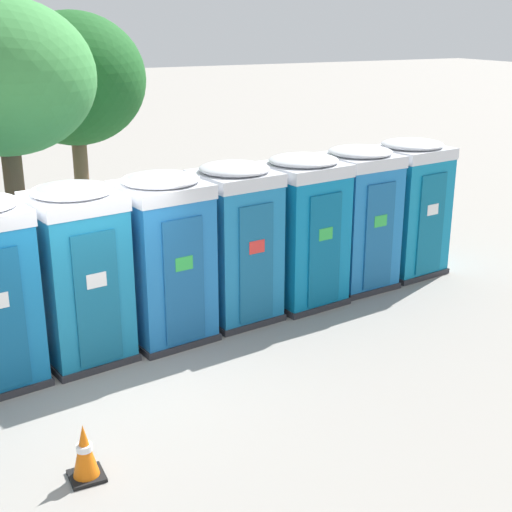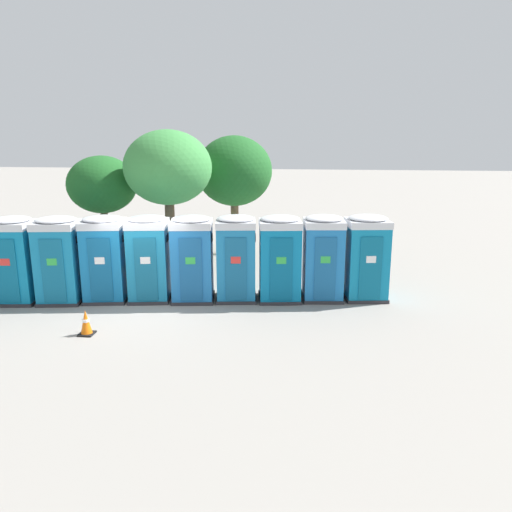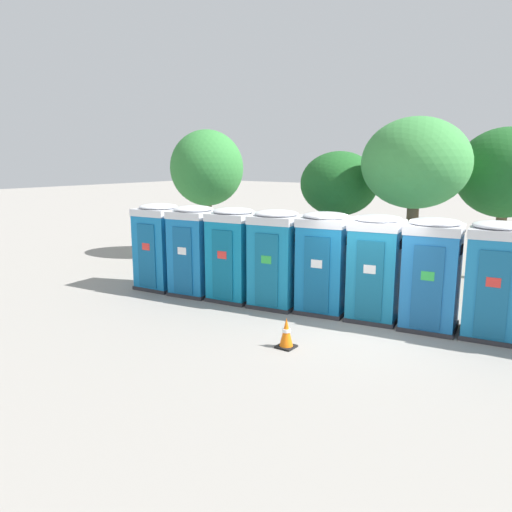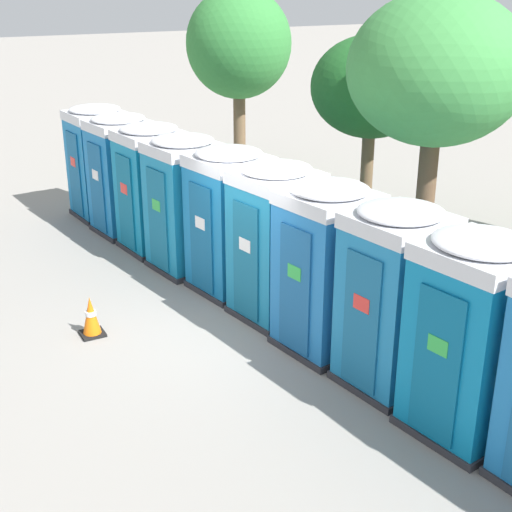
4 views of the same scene
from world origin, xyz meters
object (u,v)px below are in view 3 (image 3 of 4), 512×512
at_px(portapotty_2, 234,254).
at_px(portapotty_3, 276,258).
at_px(portapotty_4, 325,262).
at_px(portapotty_0, 160,246).
at_px(traffic_cone, 286,333).
at_px(street_tree_1, 339,184).
at_px(street_tree_3, 506,173).
at_px(portapotty_7, 495,280).
at_px(portapotty_1, 194,250).
at_px(portapotty_6, 432,274).
at_px(street_tree_0, 207,169).
at_px(street_tree_2, 416,164).
at_px(portapotty_5, 376,267).

bearing_deg(portapotty_2, portapotty_3, 7.66).
bearing_deg(portapotty_4, portapotty_0, -171.20).
bearing_deg(traffic_cone, portapotty_3, 127.97).
xyz_separation_m(street_tree_1, street_tree_3, (4.62, 2.24, 0.38)).
relative_size(portapotty_2, portapotty_4, 1.00).
distance_m(portapotty_7, traffic_cone, 4.65).
bearing_deg(portapotty_4, portapotty_1, -170.03).
relative_size(portapotty_6, street_tree_1, 0.62).
xyz_separation_m(portapotty_3, portapotty_6, (3.82, 0.60, -0.00)).
bearing_deg(traffic_cone, portapotty_2, 144.96).
xyz_separation_m(portapotty_3, street_tree_0, (-6.09, 4.20, 2.17)).
distance_m(street_tree_3, traffic_cone, 9.87).
xyz_separation_m(portapotty_0, portapotty_3, (3.84, 0.49, -0.00)).
distance_m(portapotty_4, street_tree_3, 7.35).
height_order(portapotty_1, portapotty_2, same).
height_order(portapotty_1, street_tree_1, street_tree_1).
height_order(portapotty_4, portapotty_7, same).
height_order(portapotty_0, portapotty_1, same).
xyz_separation_m(street_tree_0, traffic_cone, (7.93, -6.56, -3.14)).
bearing_deg(portapotty_1, street_tree_1, 67.48).
bearing_deg(street_tree_1, portapotty_6, -41.93).
height_order(portapotty_0, portapotty_3, same).
bearing_deg(portapotty_3, portapotty_1, -171.68).
relative_size(street_tree_0, street_tree_1, 1.21).
xyz_separation_m(portapotty_4, street_tree_2, (0.99, 3.45, 2.39)).
relative_size(portapotty_3, portapotty_7, 1.00).
height_order(portapotty_5, portapotty_6, same).
height_order(portapotty_1, traffic_cone, portapotty_1).
bearing_deg(portapotty_0, street_tree_2, 34.91).
height_order(street_tree_2, street_tree_3, street_tree_2).
xyz_separation_m(portapotty_6, street_tree_3, (0.27, 6.15, 2.10)).
bearing_deg(portapotty_5, portapotty_7, 7.67).
height_order(portapotty_3, portapotty_6, same).
height_order(portapotty_5, street_tree_1, street_tree_1).
distance_m(street_tree_1, street_tree_2, 2.95).
relative_size(portapotty_1, portapotty_6, 1.00).
height_order(portapotty_2, traffic_cone, portapotty_2).
xyz_separation_m(portapotty_1, street_tree_1, (2.02, 4.88, 1.71)).
xyz_separation_m(portapotty_0, street_tree_1, (3.31, 5.00, 1.71)).
distance_m(portapotty_5, traffic_cone, 3.08).
xyz_separation_m(portapotty_2, portapotty_6, (5.10, 0.77, -0.00)).
height_order(portapotty_4, street_tree_1, street_tree_1).
bearing_deg(street_tree_1, portapotty_0, -123.50).
bearing_deg(portapotty_4, portapotty_6, 6.70).
height_order(street_tree_0, street_tree_1, street_tree_0).
bearing_deg(portapotty_1, street_tree_2, 40.70).
bearing_deg(portapotty_7, street_tree_1, 146.78).
bearing_deg(portapotty_7, street_tree_2, 134.18).
xyz_separation_m(portapotty_0, street_tree_0, (-2.25, 4.69, 2.17)).
bearing_deg(street_tree_2, portapotty_7, -45.82).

